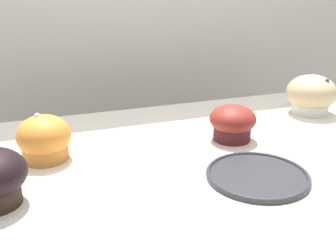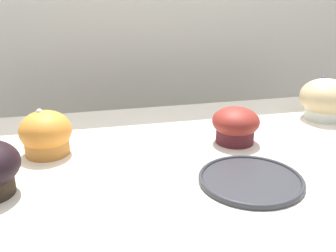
% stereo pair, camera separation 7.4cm
% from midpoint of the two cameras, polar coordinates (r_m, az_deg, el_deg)
% --- Properties ---
extents(wall_back, '(3.20, 0.10, 1.80)m').
position_cam_midpoint_polar(wall_back, '(1.27, -2.36, 5.09)').
color(wall_back, beige).
rests_on(wall_back, ground).
extents(muffin_front_center, '(0.09, 0.09, 0.07)m').
position_cam_midpoint_polar(muffin_front_center, '(0.79, 12.45, 0.11)').
color(muffin_front_center, '#4B1A1F').
rests_on(muffin_front_center, display_counter).
extents(muffin_back_left, '(0.10, 0.10, 0.09)m').
position_cam_midpoint_polar(muffin_back_left, '(0.75, -14.62, -1.22)').
color(muffin_back_left, '#C47B34').
rests_on(muffin_back_left, display_counter).
extents(muffin_back_right, '(0.12, 0.12, 0.09)m').
position_cam_midpoint_polar(muffin_back_right, '(0.99, 23.93, 3.49)').
color(muffin_back_right, silver).
rests_on(muffin_back_right, display_counter).
extents(serving_plate, '(0.17, 0.17, 0.01)m').
position_cam_midpoint_polar(serving_plate, '(0.66, 15.16, -7.60)').
color(serving_plate, '#2D2D33').
rests_on(serving_plate, display_counter).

